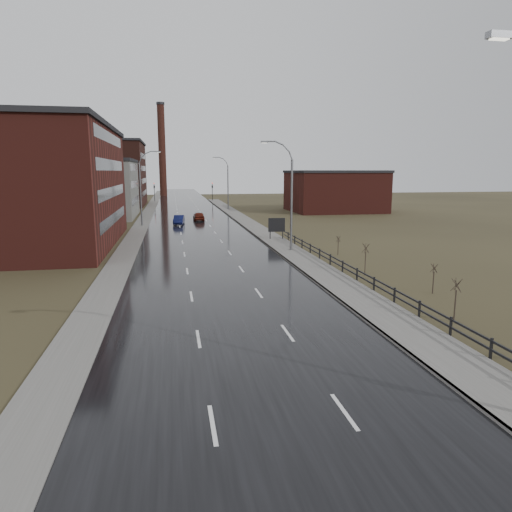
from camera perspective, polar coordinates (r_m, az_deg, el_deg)
name	(u,v)px	position (r m, az deg, el deg)	size (l,w,h in m)	color
ground	(316,502)	(13.34, 7.56, -28.16)	(320.00, 320.00, 0.00)	#2D2819
road	(195,226)	(70.43, -7.63, 3.70)	(14.00, 300.00, 0.06)	black
sidewalk_right	(291,252)	(47.16, 4.45, 0.46)	(3.20, 180.00, 0.18)	#595651
curb_right	(277,253)	(46.79, 2.65, 0.41)	(0.16, 180.00, 0.18)	slate
sidewalk_left	(140,227)	(70.51, -14.31, 3.49)	(2.40, 260.00, 0.12)	#595651
warehouse_near	(9,186)	(57.63, -28.51, 7.74)	(22.44, 28.56, 13.50)	#471914
warehouse_mid	(90,188)	(89.11, -20.07, 7.95)	(16.32, 20.40, 10.50)	slate
warehouse_far	(89,174)	(119.48, -20.19, 9.65)	(26.52, 24.48, 15.50)	#331611
building_right	(334,191)	(97.92, 9.78, 8.02)	(18.36, 16.32, 8.50)	#471914
smokestack	(162,149)	(160.04, -11.67, 12.91)	(2.70, 2.70, 30.70)	#331611
streetlight_right_mid	(289,196)	(47.44, 4.12, 7.52)	(3.36, 0.28, 11.35)	slate
streetlight_left	(142,188)	(72.03, -14.02, 8.27)	(3.36, 0.28, 11.35)	slate
streetlight_right_far	(227,183)	(100.59, -3.70, 9.11)	(3.36, 0.28, 11.35)	slate
guardrail	(378,285)	(32.23, 15.06, -3.48)	(0.10, 53.05, 1.10)	black
shrub_c	(456,299)	(27.82, 23.68, -4.95)	(0.59, 0.62, 2.48)	#382D23
shrub_d	(434,278)	(33.63, 21.31, -2.56)	(0.50, 0.53, 2.10)	#382D23
shrub_e	(365,258)	(37.97, 13.52, -0.29)	(0.61, 0.65, 2.59)	#382D23
shrub_f	(338,245)	(46.61, 10.24, 1.37)	(0.46, 0.49, 1.92)	#382D23
billboard	(277,226)	(55.71, 2.59, 3.83)	(2.07, 0.17, 2.74)	black
traffic_light_left	(154,185)	(129.99, -12.62, 8.66)	(0.58, 2.73, 5.30)	black
traffic_light_right	(212,185)	(130.41, -5.50, 8.87)	(0.58, 2.73, 5.30)	black
car_near	(179,220)	(73.38, -9.61, 4.45)	(1.50, 4.31, 1.42)	#0B113B
car_far	(199,216)	(78.41, -7.16, 4.92)	(1.76, 4.36, 1.49)	#54180E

